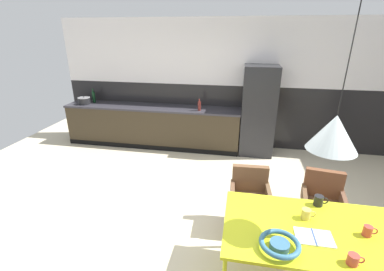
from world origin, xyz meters
The scene contains 18 objects.
ground_plane centered at (0.00, 0.00, 0.00)m, with size 9.67×9.67×0.00m, color beige.
back_wall_splashback_dark centered at (0.00, 2.89, 0.67)m, with size 7.44×0.12×1.34m, color black.
back_wall_panel_upper centered at (0.00, 2.89, 2.01)m, with size 7.44×0.12×1.34m, color white.
kitchen_counter centered at (-1.67, 2.53, 0.44)m, with size 3.83×0.63×0.89m.
refrigerator_column centered at (0.58, 2.53, 0.90)m, with size 0.66×0.60×1.81m, color #232326.
dining_table centered at (0.94, -0.72, 0.71)m, with size 1.58×0.95×0.75m.
armchair_corner_seat centered at (0.41, 0.18, 0.51)m, with size 0.51×0.49×0.80m.
armchair_facing_counter centered at (1.31, 0.26, 0.49)m, with size 0.54×0.53×0.80m.
fruit_bowl centered at (0.61, -1.01, 0.80)m, with size 0.33×0.33×0.07m.
open_book centered at (0.92, -0.83, 0.76)m, with size 0.31×0.21×0.02m.
mug_short_terracotta centered at (1.07, -0.33, 0.80)m, with size 0.14×0.09×0.11m.
mug_tall_blue centered at (1.14, -1.07, 0.79)m, with size 0.13×0.08×0.09m.
mug_dark_espresso centered at (0.90, -0.57, 0.80)m, with size 0.13×0.09×0.10m.
mug_wide_latte centered at (1.38, -0.71, 0.80)m, with size 0.12×0.07×0.10m.
cooking_pot centered at (-3.21, 2.45, 0.97)m, with size 0.26×0.26×0.18m.
bottle_spice_small centered at (-0.61, 2.42, 0.99)m, with size 0.06×0.06×0.24m.
bottle_oil_tall centered at (-3.08, 2.64, 1.02)m, with size 0.07×0.07×0.32m.
pendant_lamp_over_table_near centered at (0.94, -0.74, 1.68)m, with size 0.38×0.38×1.09m.
Camera 1 is at (0.23, -2.80, 2.40)m, focal length 24.93 mm.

